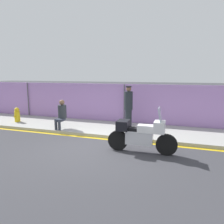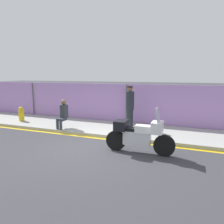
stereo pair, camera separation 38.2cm
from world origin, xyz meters
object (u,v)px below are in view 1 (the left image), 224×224
Objects in this scene: officer_standing at (128,106)px; fire_hydrant at (17,115)px; person_seated_on_curb at (61,113)px; motorcycle at (141,134)px.

officer_standing is 2.57× the size of fire_hydrant.
person_seated_on_curb reaches higher than fire_hydrant.
person_seated_on_curb is at bearing -9.03° from fire_hydrant.
motorcycle is at bearing -21.63° from person_seated_on_curb.
officer_standing reaches higher than person_seated_on_curb.
officer_standing is 2.86m from person_seated_on_curb.
fire_hydrant is (-5.37, -0.65, -0.58)m from officer_standing.
fire_hydrant is at bearing -173.13° from officer_standing.
person_seated_on_curb is 1.75× the size of fire_hydrant.
officer_standing is at bearing 111.30° from motorcycle.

